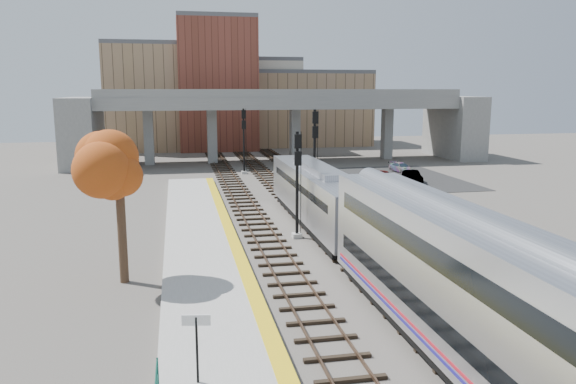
{
  "coord_description": "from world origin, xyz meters",
  "views": [
    {
      "loc": [
        -8.59,
        -28.42,
        9.55
      ],
      "look_at": [
        -1.1,
        9.1,
        2.5
      ],
      "focal_mm": 35.0,
      "sensor_mm": 36.0,
      "label": 1
    }
  ],
  "objects": [
    {
      "name": "signal_mast_far",
      "position": [
        -1.1,
        34.58,
        3.72
      ],
      "size": [
        0.6,
        0.64,
        7.38
      ],
      "color": "#9E9E99",
      "rests_on": "ground"
    },
    {
      "name": "platform",
      "position": [
        -7.25,
        0.0,
        0.17
      ],
      "size": [
        4.5,
        60.0,
        0.35
      ],
      "primitive_type": "cube",
      "color": "#9E9E99",
      "rests_on": "ground"
    },
    {
      "name": "parking_lot",
      "position": [
        14.0,
        28.0,
        0.02
      ],
      "size": [
        14.0,
        18.0,
        0.04
      ],
      "primitive_type": "cube",
      "color": "black",
      "rests_on": "ground"
    },
    {
      "name": "buildings_far",
      "position": [
        1.26,
        66.57,
        7.88
      ],
      "size": [
        43.0,
        21.0,
        20.6
      ],
      "color": "#8E6F52",
      "rests_on": "ground"
    },
    {
      "name": "yellow_strip",
      "position": [
        -5.35,
        0.0,
        0.35
      ],
      "size": [
        0.7,
        60.0,
        0.01
      ],
      "primitive_type": "cube",
      "color": "yellow",
      "rests_on": "platform"
    },
    {
      "name": "tracks",
      "position": [
        0.93,
        12.5,
        0.08
      ],
      "size": [
        10.7,
        95.0,
        0.25
      ],
      "color": "black",
      "rests_on": "ground"
    },
    {
      "name": "coach",
      "position": [
        1.0,
        -13.68,
        2.8
      ],
      "size": [
        3.03,
        25.0,
        5.0
      ],
      "color": "#A8AAB2",
      "rests_on": "ground"
    },
    {
      "name": "signal_mast_mid",
      "position": [
        3.0,
        18.02,
        4.02
      ],
      "size": [
        0.6,
        0.64,
        7.83
      ],
      "color": "#9E9E99",
      "rests_on": "ground"
    },
    {
      "name": "car_a",
      "position": [
        12.43,
        25.95,
        0.63
      ],
      "size": [
        1.43,
        3.47,
        1.18
      ],
      "primitive_type": "imported",
      "rotation": [
        0.0,
        0.0,
        -0.01
      ],
      "color": "#99999E",
      "rests_on": "parking_lot"
    },
    {
      "name": "car_b",
      "position": [
        15.24,
        25.23,
        0.64
      ],
      "size": [
        1.71,
        3.78,
        1.2
      ],
      "primitive_type": "imported",
      "rotation": [
        0.0,
        0.0,
        -0.12
      ],
      "color": "#99999E",
      "rests_on": "parking_lot"
    },
    {
      "name": "tree",
      "position": [
        -11.38,
        -0.46,
        5.39
      ],
      "size": [
        3.6,
        3.6,
        7.26
      ],
      "color": "#382619",
      "rests_on": "ground"
    },
    {
      "name": "ground",
      "position": [
        0.0,
        0.0,
        0.0
      ],
      "size": [
        160.0,
        160.0,
        0.0
      ],
      "primitive_type": "plane",
      "color": "#47423D",
      "rests_on": "ground"
    },
    {
      "name": "station_sign",
      "position": [
        -8.18,
        -11.71,
        1.98
      ],
      "size": [
        0.9,
        0.2,
        2.27
      ],
      "rotation": [
        0.0,
        0.0,
        -0.17
      ],
      "color": "black",
      "rests_on": "platform"
    },
    {
      "name": "signal_mast_near",
      "position": [
        -1.1,
        6.08,
        3.4
      ],
      "size": [
        0.6,
        0.64,
        6.91
      ],
      "color": "#9E9E99",
      "rests_on": "ground"
    },
    {
      "name": "locomotive",
      "position": [
        1.0,
        8.92,
        2.28
      ],
      "size": [
        3.02,
        19.05,
        4.1
      ],
      "color": "#A8AAB2",
      "rests_on": "ground"
    },
    {
      "name": "car_c",
      "position": [
        16.9,
        32.16,
        0.58
      ],
      "size": [
        2.2,
        3.93,
        1.08
      ],
      "primitive_type": "imported",
      "rotation": [
        0.0,
        0.0,
        0.2
      ],
      "color": "#99999E",
      "rests_on": "parking_lot"
    },
    {
      "name": "overpass",
      "position": [
        4.92,
        45.0,
        5.81
      ],
      "size": [
        54.0,
        12.0,
        9.5
      ],
      "color": "slate",
      "rests_on": "ground"
    }
  ]
}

